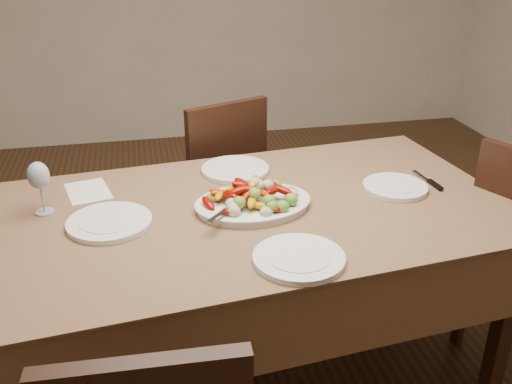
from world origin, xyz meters
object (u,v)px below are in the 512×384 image
object	(u,v)px
chair_far	(210,184)
plate_far	(235,170)
serving_platter	(253,205)
plate_left	(109,222)
plate_near	(299,258)
wine_glass	(40,186)
plate_right	(395,187)
dining_table	(256,294)

from	to	relation	value
chair_far	plate_far	bearing A→B (deg)	73.14
serving_platter	plate_left	world-z (taller)	serving_platter
plate_near	wine_glass	size ratio (longest dim) A/B	1.38
chair_far	plate_right	bearing A→B (deg)	105.15
plate_left	wine_glass	distance (m)	0.28
plate_far	plate_near	bearing A→B (deg)	-84.75
dining_table	chair_far	xyz separation A→B (m)	(-0.06, 0.86, 0.10)
dining_table	plate_left	xyz separation A→B (m)	(-0.51, -0.02, 0.39)
dining_table	plate_near	world-z (taller)	plate_near
chair_far	plate_left	world-z (taller)	chair_far
chair_far	plate_right	size ratio (longest dim) A/B	3.86
dining_table	plate_right	size ratio (longest dim) A/B	7.47
serving_platter	plate_far	xyz separation A→B (m)	(-0.00, 0.34, -0.00)
plate_left	plate_far	xyz separation A→B (m)	(0.50, 0.36, 0.00)
dining_table	serving_platter	size ratio (longest dim) A/B	4.50
plate_right	plate_far	bearing A→B (deg)	152.34
serving_platter	plate_right	xyz separation A→B (m)	(0.57, 0.04, -0.00)
dining_table	plate_right	distance (m)	0.68
plate_near	chair_far	bearing A→B (deg)	95.11
serving_platter	plate_right	bearing A→B (deg)	4.34
serving_platter	wine_glass	world-z (taller)	wine_glass
plate_right	plate_near	size ratio (longest dim) A/B	0.87
wine_glass	chair_far	bearing A→B (deg)	47.54
chair_far	plate_left	size ratio (longest dim) A/B	3.31
dining_table	plate_far	distance (m)	0.52
serving_platter	plate_near	xyz separation A→B (m)	(0.06, -0.38, -0.00)
chair_far	plate_near	bearing A→B (deg)	73.33
plate_left	wine_glass	size ratio (longest dim) A/B	1.40
chair_far	plate_near	world-z (taller)	chair_far
plate_right	plate_far	xyz separation A→B (m)	(-0.57, 0.30, 0.00)
serving_platter	chair_far	bearing A→B (deg)	93.21
chair_far	plate_right	xyz separation A→B (m)	(0.62, -0.82, 0.29)
plate_near	dining_table	bearing A→B (deg)	97.71
plate_far	serving_platter	bearing A→B (deg)	-89.41
serving_platter	plate_near	distance (m)	0.38
chair_far	wine_glass	xyz separation A→B (m)	(-0.68, -0.74, 0.39)
serving_platter	wine_glass	bearing A→B (deg)	170.74
chair_far	wine_glass	size ratio (longest dim) A/B	4.64
plate_left	wine_glass	world-z (taller)	wine_glass
dining_table	plate_left	bearing A→B (deg)	-177.42
dining_table	chair_far	bearing A→B (deg)	93.96
plate_left	wine_glass	xyz separation A→B (m)	(-0.23, 0.14, 0.09)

